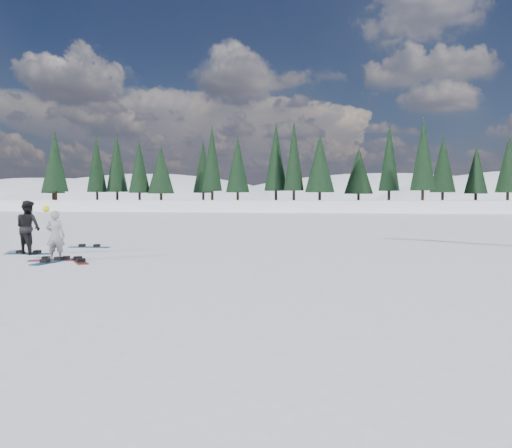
% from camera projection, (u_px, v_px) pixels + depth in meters
% --- Properties ---
extents(ground, '(420.00, 420.00, 0.00)m').
position_uv_depth(ground, '(119.00, 259.00, 14.68)').
color(ground, white).
rests_on(ground, ground).
extents(alpine_backdrop, '(412.50, 227.00, 53.20)m').
position_uv_depth(alpine_backdrop, '(301.00, 237.00, 203.33)').
color(alpine_backdrop, white).
rests_on(alpine_backdrop, ground).
extents(snowboarder_woman, '(0.59, 0.45, 1.59)m').
position_uv_depth(snowboarder_woman, '(55.00, 235.00, 14.35)').
color(snowboarder_woman, gray).
rests_on(snowboarder_woman, ground).
extents(snowboarder_man, '(1.01, 0.89, 1.73)m').
position_uv_depth(snowboarder_man, '(28.00, 227.00, 16.01)').
color(snowboarder_man, black).
rests_on(snowboarder_man, ground).
extents(snowboard_woman, '(1.51, 0.73, 0.03)m').
position_uv_depth(snowboard_woman, '(56.00, 260.00, 14.39)').
color(snowboard_woman, '#9A2154').
rests_on(snowboard_woman, ground).
extents(snowboard_man, '(1.52, 0.47, 0.03)m').
position_uv_depth(snowboard_man, '(29.00, 254.00, 16.05)').
color(snowboard_man, '#1A6C8F').
rests_on(snowboard_man, ground).
extents(snowboard_loose_b, '(1.15, 1.35, 0.03)m').
position_uv_depth(snowboard_loose_b, '(79.00, 261.00, 14.12)').
color(snowboard_loose_b, maroon).
rests_on(snowboard_loose_b, ground).
extents(snowboard_loose_c, '(1.52, 0.40, 0.03)m').
position_uv_depth(snowboard_loose_c, '(89.00, 247.00, 18.19)').
color(snowboard_loose_c, '#1B5F96').
rests_on(snowboard_loose_c, ground).
extents(snowboard_loose_a, '(0.49, 1.52, 0.03)m').
position_uv_depth(snowboard_loose_a, '(52.00, 262.00, 14.01)').
color(snowboard_loose_a, navy).
rests_on(snowboard_loose_a, ground).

